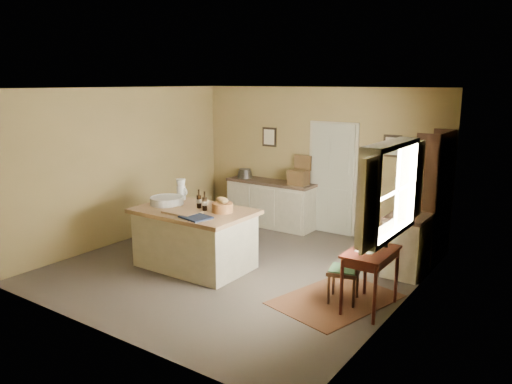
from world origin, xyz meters
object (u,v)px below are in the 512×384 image
writing_desk (371,258)px  shelving_unit (436,198)px  sideboard (271,202)px  work_island (194,237)px  right_cabinet (410,242)px  desk_chair (344,271)px

writing_desk → shelving_unit: (0.15, 2.20, 0.36)m
sideboard → writing_desk: (3.02, -2.40, 0.18)m
work_island → right_cabinet: size_ratio=1.79×
writing_desk → desk_chair: desk_chair is taller
work_island → writing_desk: 2.78m
work_island → sideboard: work_island is taller
sideboard → right_cabinet: 3.14m
work_island → sideboard: size_ratio=0.98×
desk_chair → right_cabinet: size_ratio=0.84×
writing_desk → right_cabinet: right_cabinet is taller
sideboard → writing_desk: sideboard is taller
sideboard → desk_chair: (2.67, -2.40, -0.07)m
work_island → right_cabinet: work_island is taller
work_island → desk_chair: bearing=3.1°
work_island → sideboard: bearing=95.5°
work_island → shelving_unit: bearing=38.4°
work_island → writing_desk: work_island is taller
sideboard → shelving_unit: shelving_unit is taller
writing_desk → desk_chair: bearing=179.0°
right_cabinet → desk_chair: bearing=-103.0°
sideboard → shelving_unit: (3.18, -0.20, 0.55)m
desk_chair → work_island: bearing=168.4°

